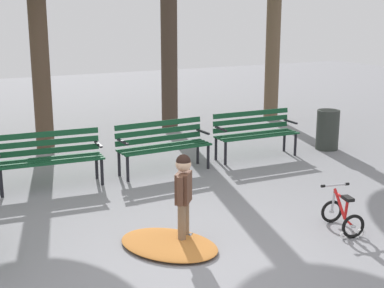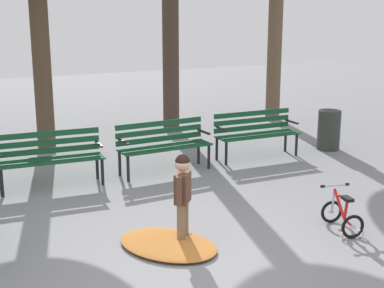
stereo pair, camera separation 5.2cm
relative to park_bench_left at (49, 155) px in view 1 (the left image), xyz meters
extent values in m
plane|color=gray|center=(0.75, -3.34, -0.51)|extent=(36.00, 36.00, 0.00)
cube|color=#144728|center=(0.01, 0.09, -0.07)|extent=(1.60, 0.20, 0.03)
cube|color=#144728|center=(0.00, -0.03, -0.07)|extent=(1.60, 0.20, 0.03)
cube|color=#144728|center=(-0.01, -0.15, -0.07)|extent=(1.60, 0.20, 0.03)
cube|color=#144728|center=(-0.02, -0.27, -0.07)|extent=(1.60, 0.20, 0.03)
cube|color=#144728|center=(0.01, 0.13, 0.03)|extent=(1.60, 0.17, 0.09)
cube|color=#144728|center=(0.01, 0.13, 0.16)|extent=(1.60, 0.17, 0.09)
cube|color=#144728|center=(0.01, 0.13, 0.30)|extent=(1.60, 0.17, 0.09)
cylinder|color=black|center=(0.73, -0.31, -0.29)|extent=(0.05, 0.05, 0.44)
cylinder|color=black|center=(0.76, 0.05, -0.29)|extent=(0.05, 0.05, 0.44)
cube|color=black|center=(0.74, -0.13, 0.11)|extent=(0.07, 0.40, 0.03)
cylinder|color=black|center=(-0.77, -0.19, -0.29)|extent=(0.05, 0.05, 0.44)
cube|color=#144728|center=(1.89, 0.04, -0.07)|extent=(1.60, 0.13, 0.03)
cube|color=#144728|center=(1.89, -0.08, -0.07)|extent=(1.60, 0.13, 0.03)
cube|color=#144728|center=(1.89, -0.20, -0.07)|extent=(1.60, 0.13, 0.03)
cube|color=#144728|center=(1.90, -0.32, -0.07)|extent=(1.60, 0.13, 0.03)
cube|color=#144728|center=(1.88, 0.08, 0.03)|extent=(1.60, 0.10, 0.09)
cube|color=#144728|center=(1.88, 0.08, 0.16)|extent=(1.60, 0.10, 0.09)
cube|color=#144728|center=(1.88, 0.08, 0.30)|extent=(1.60, 0.10, 0.09)
cylinder|color=black|center=(2.65, -0.28, -0.29)|extent=(0.05, 0.05, 0.44)
cylinder|color=black|center=(2.64, 0.08, -0.29)|extent=(0.05, 0.05, 0.44)
cube|color=black|center=(2.64, -0.10, 0.11)|extent=(0.05, 0.40, 0.03)
cylinder|color=black|center=(1.15, -0.33, -0.29)|extent=(0.05, 0.05, 0.44)
cylinder|color=black|center=(1.14, 0.03, -0.29)|extent=(0.05, 0.05, 0.44)
cube|color=black|center=(1.14, -0.15, 0.11)|extent=(0.05, 0.40, 0.03)
cube|color=#144728|center=(3.80, 0.11, -0.07)|extent=(1.60, 0.13, 0.03)
cube|color=#144728|center=(3.79, -0.01, -0.07)|extent=(1.60, 0.13, 0.03)
cube|color=#144728|center=(3.79, -0.13, -0.07)|extent=(1.60, 0.13, 0.03)
cube|color=#144728|center=(3.79, -0.25, -0.07)|extent=(1.60, 0.13, 0.03)
cube|color=#144728|center=(3.80, 0.15, 0.03)|extent=(1.60, 0.10, 0.09)
cube|color=#144728|center=(3.80, 0.15, 0.16)|extent=(1.60, 0.10, 0.09)
cube|color=#144728|center=(3.80, 0.15, 0.30)|extent=(1.60, 0.10, 0.09)
cylinder|color=black|center=(4.54, -0.26, -0.29)|extent=(0.05, 0.05, 0.44)
cylinder|color=black|center=(4.55, 0.10, -0.29)|extent=(0.05, 0.05, 0.44)
cube|color=black|center=(4.54, -0.08, 0.11)|extent=(0.05, 0.40, 0.03)
cylinder|color=black|center=(3.04, -0.20, -0.29)|extent=(0.05, 0.05, 0.44)
cylinder|color=black|center=(3.05, 0.15, -0.29)|extent=(0.05, 0.05, 0.44)
cube|color=black|center=(3.04, -0.02, 0.11)|extent=(0.05, 0.40, 0.03)
cylinder|color=#7F664C|center=(0.95, -2.77, -0.26)|extent=(0.10, 0.10, 0.49)
cube|color=black|center=(0.95, -2.77, -0.48)|extent=(0.18, 0.17, 0.06)
cylinder|color=#7F664C|center=(0.84, -2.90, -0.26)|extent=(0.10, 0.10, 0.49)
cube|color=black|center=(0.84, -2.90, -0.48)|extent=(0.18, 0.17, 0.06)
cube|color=brown|center=(0.89, -2.84, 0.16)|extent=(0.28, 0.29, 0.36)
sphere|color=#E0B28E|center=(0.89, -2.84, 0.45)|extent=(0.18, 0.18, 0.18)
sphere|color=black|center=(0.89, -2.84, 0.47)|extent=(0.17, 0.17, 0.17)
cylinder|color=brown|center=(1.00, -2.71, 0.17)|extent=(0.07, 0.07, 0.34)
cylinder|color=brown|center=(0.79, -2.97, 0.17)|extent=(0.07, 0.07, 0.34)
torus|color=black|center=(2.86, -3.18, -0.36)|extent=(0.30, 0.10, 0.30)
cylinder|color=silver|center=(2.86, -3.18, -0.36)|extent=(0.06, 0.05, 0.04)
torus|color=black|center=(2.75, -3.69, -0.36)|extent=(0.30, 0.10, 0.30)
cylinder|color=silver|center=(2.75, -3.69, -0.36)|extent=(0.06, 0.05, 0.04)
torus|color=white|center=(2.64, -3.66, -0.46)|extent=(0.11, 0.05, 0.11)
torus|color=white|center=(2.86, -3.71, -0.46)|extent=(0.11, 0.05, 0.11)
cylinder|color=red|center=(2.83, -3.36, -0.19)|extent=(0.10, 0.31, 0.32)
cylinder|color=red|center=(2.79, -3.51, -0.21)|extent=(0.05, 0.08, 0.27)
cylinder|color=red|center=(2.77, -3.59, -0.35)|extent=(0.07, 0.20, 0.05)
cylinder|color=silver|center=(2.86, -3.20, -0.20)|extent=(0.05, 0.08, 0.32)
cylinder|color=red|center=(2.82, -3.37, -0.09)|extent=(0.10, 0.32, 0.05)
cube|color=black|center=(2.79, -3.53, -0.06)|extent=(0.12, 0.19, 0.04)
cylinder|color=silver|center=(2.86, -3.22, 0.01)|extent=(0.34, 0.10, 0.02)
cylinder|color=black|center=(2.69, -3.18, 0.01)|extent=(0.06, 0.05, 0.04)
cylinder|color=black|center=(3.02, -3.26, 0.01)|extent=(0.06, 0.05, 0.04)
ellipsoid|color=#B26B2D|center=(0.67, -2.90, -0.48)|extent=(1.35, 1.50, 0.07)
cylinder|color=#2D332D|center=(5.40, -0.14, -0.12)|extent=(0.44, 0.44, 0.78)
cylinder|color=brown|center=(0.45, 2.31, 1.10)|extent=(0.34, 0.34, 3.21)
cylinder|color=#423328|center=(3.44, 2.97, 1.70)|extent=(0.37, 0.37, 4.42)
cylinder|color=brown|center=(6.19, 2.88, 1.27)|extent=(0.35, 0.35, 3.56)
camera|label=1|loc=(-1.82, -8.29, 2.18)|focal=51.52mm
camera|label=2|loc=(-1.77, -8.31, 2.18)|focal=51.52mm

